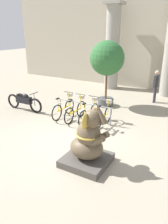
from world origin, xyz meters
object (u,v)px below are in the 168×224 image
(bicycle_0, at_px, (64,108))
(elephant_statue, at_px, (88,143))
(motorcycle, at_px, (24,101))
(potted_tree, at_px, (107,61))
(bicycle_1, at_px, (76,111))
(bicycle_2, at_px, (89,113))
(bicycle_3, at_px, (104,116))
(person_pedestrian, at_px, (156,84))

(bicycle_0, distance_m, elephant_statue, 3.77)
(motorcycle, bearing_deg, potted_tree, 40.17)
(bicycle_1, distance_m, potted_tree, 2.98)
(bicycle_0, relative_size, bicycle_2, 1.00)
(bicycle_1, relative_size, bicycle_2, 1.00)
(bicycle_1, bearing_deg, elephant_statue, -52.02)
(elephant_statue, xyz_separation_m, potted_tree, (-1.71, 4.94, 1.59))
(bicycle_2, bearing_deg, bicycle_1, -178.77)
(potted_tree, bearing_deg, motorcycle, -139.83)
(bicycle_1, bearing_deg, potted_tree, 82.17)
(bicycle_3, xyz_separation_m, person_pedestrian, (1.06, 4.08, 0.60))
(person_pedestrian, bearing_deg, bicycle_1, -119.64)
(potted_tree, bearing_deg, person_pedestrian, 41.34)
(bicycle_2, relative_size, motorcycle, 0.78)
(bicycle_0, xyz_separation_m, person_pedestrian, (2.98, 4.07, 0.60))
(elephant_statue, xyz_separation_m, person_pedestrian, (0.31, 6.71, 0.36))
(bicycle_3, bearing_deg, person_pedestrian, 75.50)
(person_pedestrian, bearing_deg, motorcycle, -139.36)
(bicycle_1, relative_size, elephant_statue, 0.85)
(bicycle_2, height_order, person_pedestrian, person_pedestrian)
(bicycle_3, height_order, elephant_statue, elephant_statue)
(bicycle_0, bearing_deg, motorcycle, -172.48)
(bicycle_3, xyz_separation_m, motorcycle, (-4.01, -0.26, 0.05))
(bicycle_0, bearing_deg, bicycle_1, -3.61)
(bicycle_0, bearing_deg, bicycle_3, -0.41)
(bicycle_2, distance_m, potted_tree, 2.97)
(bicycle_2, xyz_separation_m, potted_tree, (-0.32, 2.32, 1.83))
(elephant_statue, height_order, potted_tree, potted_tree)
(bicycle_1, relative_size, person_pedestrian, 0.98)
(bicycle_3, relative_size, potted_tree, 0.52)
(bicycle_2, relative_size, elephant_statue, 0.85)
(potted_tree, bearing_deg, bicycle_3, -67.38)
(motorcycle, height_order, person_pedestrian, person_pedestrian)
(elephant_statue, bearing_deg, bicycle_1, 127.98)
(bicycle_1, bearing_deg, bicycle_3, 1.19)
(bicycle_2, xyz_separation_m, person_pedestrian, (1.70, 4.10, 0.60))
(bicycle_1, xyz_separation_m, bicycle_2, (0.64, 0.01, 0.00))
(bicycle_3, bearing_deg, bicycle_2, -178.86)
(bicycle_1, xyz_separation_m, bicycle_3, (1.28, 0.03, 0.00))
(bicycle_1, xyz_separation_m, motorcycle, (-2.72, -0.23, 0.05))
(bicycle_3, relative_size, person_pedestrian, 0.98)
(bicycle_2, distance_m, elephant_statue, 2.97)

